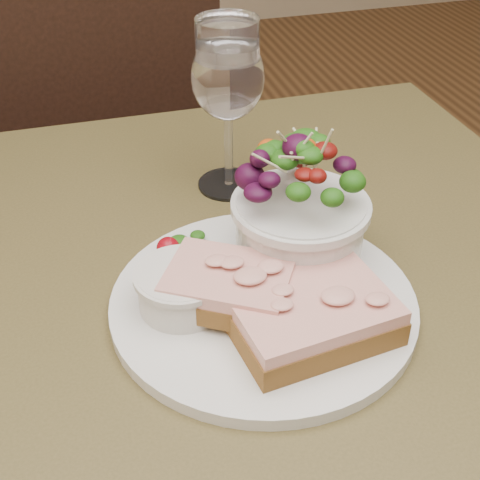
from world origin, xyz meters
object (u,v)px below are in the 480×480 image
object	(u,v)px
sandwich_front	(310,314)
sandwich_back	(229,286)
salad_bowl	(301,203)
wine_glass	(228,83)
cafe_table	(222,379)
dinner_plate	(263,303)
ramekin	(182,287)
chair_far	(97,259)

from	to	relation	value
sandwich_front	sandwich_back	bearing A→B (deg)	133.27
salad_bowl	wine_glass	size ratio (longest dim) A/B	0.73
cafe_table	sandwich_front	world-z (taller)	sandwich_front
sandwich_front	dinner_plate	bearing A→B (deg)	108.95
sandwich_back	wine_glass	size ratio (longest dim) A/B	0.73
salad_bowl	ramekin	bearing A→B (deg)	-162.30
chair_far	ramekin	world-z (taller)	chair_far
salad_bowl	wine_glass	bearing A→B (deg)	98.17
sandwich_front	wine_glass	size ratio (longest dim) A/B	0.79
sandwich_back	sandwich_front	bearing A→B (deg)	-7.96
chair_far	sandwich_front	bearing A→B (deg)	93.03
cafe_table	dinner_plate	world-z (taller)	dinner_plate
chair_far	dinner_plate	distance (m)	0.87
sandwich_back	chair_far	bearing A→B (deg)	128.57
sandwich_back	cafe_table	bearing A→B (deg)	126.58
sandwich_back	wine_glass	world-z (taller)	wine_glass
sandwich_back	salad_bowl	xyz separation A→B (m)	(0.08, 0.05, 0.04)
sandwich_back	ramekin	bearing A→B (deg)	-167.25
dinner_plate	salad_bowl	world-z (taller)	salad_bowl
sandwich_back	wine_glass	distance (m)	0.24
cafe_table	ramekin	size ratio (longest dim) A/B	10.73
chair_far	cafe_table	bearing A→B (deg)	89.46
cafe_table	dinner_plate	xyz separation A→B (m)	(0.03, -0.02, 0.11)
sandwich_front	salad_bowl	xyz separation A→B (m)	(0.03, 0.10, 0.04)
dinner_plate	ramekin	bearing A→B (deg)	171.85
sandwich_front	cafe_table	bearing A→B (deg)	123.02
cafe_table	ramekin	world-z (taller)	ramekin
cafe_table	sandwich_back	bearing A→B (deg)	-84.93
sandwich_back	wine_glass	xyz separation A→B (m)	(0.06, 0.21, 0.09)
wine_glass	salad_bowl	bearing A→B (deg)	-81.83
dinner_plate	ramekin	world-z (taller)	ramekin
sandwich_front	sandwich_back	xyz separation A→B (m)	(-0.06, 0.05, 0.01)
chair_far	wine_glass	distance (m)	0.79
sandwich_front	sandwich_back	distance (m)	0.07
chair_far	dinner_plate	world-z (taller)	chair_far
dinner_plate	chair_far	bearing A→B (deg)	99.56
cafe_table	sandwich_front	bearing A→B (deg)	-49.72
ramekin	wine_glass	world-z (taller)	wine_glass
dinner_plate	sandwich_front	size ratio (longest dim) A/B	1.93
salad_bowl	wine_glass	distance (m)	0.17
cafe_table	sandwich_back	size ratio (longest dim) A/B	6.23
dinner_plate	wine_glass	xyz separation A→B (m)	(0.03, 0.21, 0.12)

